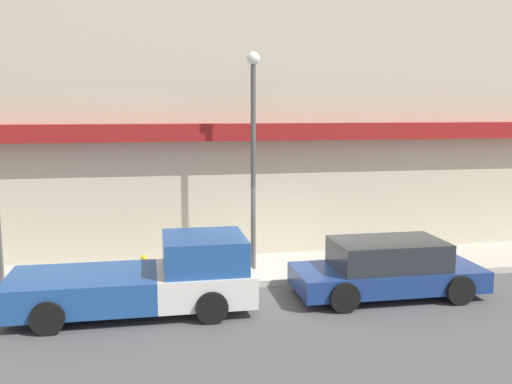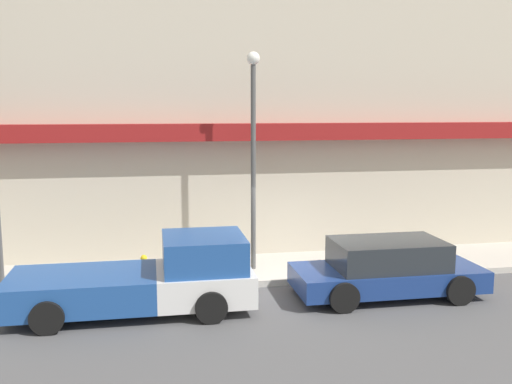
% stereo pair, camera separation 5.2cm
% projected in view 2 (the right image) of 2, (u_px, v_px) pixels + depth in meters
% --- Properties ---
extents(ground_plane, '(80.00, 80.00, 0.00)m').
position_uv_depth(ground_plane, '(293.00, 286.00, 15.14)').
color(ground_plane, '#4C4C4F').
extents(sidewalk, '(36.00, 2.78, 0.17)m').
position_uv_depth(sidewalk, '(281.00, 268.00, 16.48)').
color(sidewalk, '#B7B2A8').
rests_on(sidewalk, ground).
extents(building, '(19.80, 3.80, 11.62)m').
position_uv_depth(building, '(262.00, 111.00, 18.61)').
color(building, '#BCB29E').
rests_on(building, ground).
extents(pickup_truck, '(5.53, 2.31, 1.73)m').
position_uv_depth(pickup_truck, '(150.00, 279.00, 13.18)').
color(pickup_truck, silver).
rests_on(pickup_truck, ground).
extents(parked_car, '(4.68, 2.10, 1.42)m').
position_uv_depth(parked_car, '(387.00, 269.00, 14.23)').
color(parked_car, navy).
rests_on(parked_car, ground).
extents(fire_hydrant, '(0.19, 0.19, 0.63)m').
position_uv_depth(fire_hydrant, '(144.00, 267.00, 15.17)').
color(fire_hydrant, yellow).
rests_on(fire_hydrant, sidewalk).
extents(street_lamp, '(0.36, 0.36, 6.00)m').
position_uv_depth(street_lamp, '(253.00, 137.00, 15.59)').
color(street_lamp, '#4C4C4C').
rests_on(street_lamp, sidewalk).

